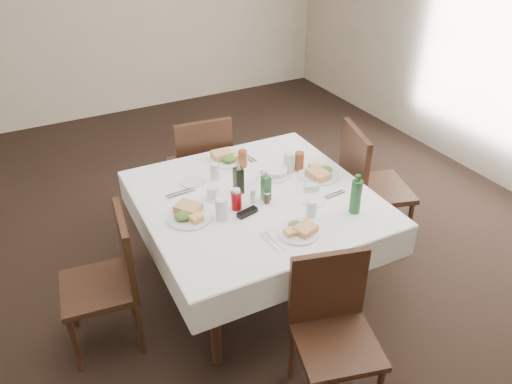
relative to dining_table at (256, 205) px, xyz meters
The scene contains 33 objects.
ground_plane 0.75m from the dining_table, 137.07° to the left, with size 7.00×7.00×0.00m, color black.
room_shell 1.06m from the dining_table, 137.07° to the left, with size 6.04×7.04×2.80m.
dining_table is the anchor object (origin of this frame).
chair_north 0.96m from the dining_table, 90.34° to the left, with size 0.51×0.51×0.97m.
chair_south 0.99m from the dining_table, 92.82° to the right, with size 0.53×0.53×0.91m.
chair_east 1.00m from the dining_table, ahead, with size 0.60×0.60×1.02m.
chair_west 1.02m from the dining_table, behind, with size 0.49×0.49×0.92m.
meal_north 0.55m from the dining_table, 85.17° to the left, with size 0.29×0.29×0.06m.
meal_south 0.50m from the dining_table, 85.60° to the right, with size 0.25×0.25×0.05m.
meal_east 0.53m from the dining_table, ahead, with size 0.29×0.29×0.06m.
meal_west 0.49m from the dining_table, behind, with size 0.29×0.29×0.06m.
side_plate_a 0.48m from the dining_table, 130.21° to the left, with size 0.17×0.17×0.01m.
side_plate_b 0.40m from the dining_table, 37.81° to the right, with size 0.16×0.16×0.01m.
water_n 0.39m from the dining_table, 113.47° to the left, with size 0.06×0.06×0.12m.
water_s 0.44m from the dining_table, 62.38° to the right, with size 0.06×0.06×0.11m.
water_e 0.44m from the dining_table, 27.14° to the left, with size 0.08×0.08×0.14m.
water_w 0.36m from the dining_table, 156.48° to the right, with size 0.08×0.08×0.14m.
iced_tea_a 0.44m from the dining_table, 75.33° to the left, with size 0.06×0.06×0.13m.
iced_tea_b 0.50m from the dining_table, 20.97° to the left, with size 0.07×0.07×0.14m.
bread_basket 0.31m from the dining_table, 34.92° to the left, with size 0.20×0.20×0.07m.
oil_cruet_dark 0.21m from the dining_table, 130.58° to the left, with size 0.06×0.06×0.24m.
oil_cruet_green 0.18m from the dining_table, 56.39° to the right, with size 0.05×0.05×0.22m.
ketchup_bottle 0.24m from the dining_table, 156.76° to the right, with size 0.07×0.07×0.15m.
salt_shaker 0.13m from the dining_table, 132.27° to the right, with size 0.03×0.03×0.08m.
pepper_shaker 0.16m from the dining_table, 76.75° to the right, with size 0.04×0.04×0.09m.
coffee_mug 0.30m from the dining_table, 157.60° to the left, with size 0.12×0.12×0.09m.
sunglasses 0.24m from the dining_table, 131.54° to the right, with size 0.15×0.08×0.03m.
green_bottle 0.68m from the dining_table, 44.19° to the right, with size 0.07×0.07×0.27m.
sugar_caddy 0.40m from the dining_table, 17.21° to the right, with size 0.11×0.08×0.05m.
cutlery_n 0.56m from the dining_table, 69.56° to the left, with size 0.09×0.21×0.01m.
cutlery_s 0.51m from the dining_table, 106.53° to the right, with size 0.07×0.20×0.01m.
cutlery_e 0.53m from the dining_table, 26.66° to the right, with size 0.17×0.06×0.01m.
cutlery_w 0.51m from the dining_table, 149.23° to the left, with size 0.21×0.07×0.01m.
Camera 1 is at (-1.09, -2.68, 2.54)m, focal length 35.00 mm.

